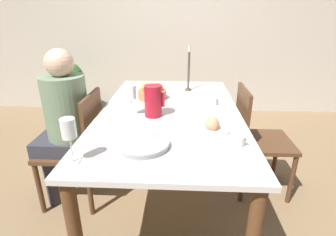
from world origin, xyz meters
The scene contains 16 objects.
ground_plane centered at (0.00, 0.00, 0.00)m, with size 20.00×20.00×0.00m, color #7F6647.
wall_back centered at (0.00, 2.09, 1.30)m, with size 10.00×0.06×2.60m.
dining_table centered at (0.00, 0.00, 0.65)m, with size 0.98×1.69×0.74m.
chair_person_side centered at (-0.68, -0.04, 0.47)m, with size 0.42×0.42×0.87m.
chair_opposite centered at (0.68, 0.17, 0.47)m, with size 0.42×0.42×0.87m.
person_seated centered at (-0.76, -0.04, 0.70)m, with size 0.39×0.41×1.18m.
red_pitcher centered at (-0.11, -0.10, 0.85)m, with size 0.14×0.12×0.21m.
wine_glass_water centered at (-0.25, -0.10, 0.90)m, with size 0.07×0.07×0.21m.
wine_glass_juice centered at (-0.42, -0.70, 0.90)m, with size 0.07×0.07×0.22m.
teacup_near_person centered at (0.38, -0.50, 0.77)m, with size 0.12×0.12×0.06m.
teacup_across centered at (0.32, 0.14, 0.77)m, with size 0.12×0.12×0.06m.
serving_tray centered at (-0.12, -0.54, 0.76)m, with size 0.28×0.28×0.03m.
bread_plate centered at (0.26, -0.31, 0.77)m, with size 0.21×0.21×0.09m.
fruit_bowl centered at (-0.15, 0.28, 0.79)m, with size 0.23×0.23×0.13m.
candlestick_tall centered at (0.14, 0.53, 0.90)m, with size 0.06×0.06×0.39m.
potted_plant centered at (-1.43, 1.54, 0.54)m, with size 0.46×0.46×0.82m.
Camera 1 is at (0.08, -1.74, 1.40)m, focal length 28.00 mm.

